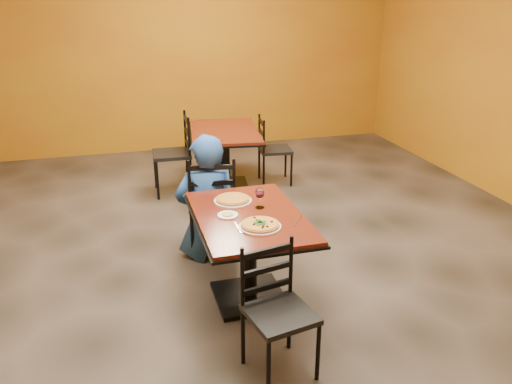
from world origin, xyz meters
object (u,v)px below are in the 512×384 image
object	(u,v)px
chair_second_right	(275,150)
chair_main_far	(212,202)
table_main	(249,237)
side_plate	(228,215)
plate_main	(260,226)
pizza_main	(260,224)
plate_far	(233,201)
pizza_far	(233,199)
table_second	(225,145)
chair_second_left	(172,154)
diner	(207,196)
wine_glass	(260,197)
chair_main_near	(280,315)

from	to	relation	value
chair_second_right	chair_main_far	bearing A→B (deg)	151.51
table_main	side_plate	distance (m)	0.26
plate_main	pizza_main	size ratio (longest dim) A/B	1.09
chair_second_right	plate_far	world-z (taller)	chair_second_right
table_main	chair_second_right	distance (m)	2.78
pizza_main	pizza_far	bearing A→B (deg)	98.22
table_second	plate_far	size ratio (longest dim) A/B	4.38
pizza_far	side_plate	xyz separation A→B (m)	(-0.10, -0.27, -0.02)
table_main	pizza_main	bearing A→B (deg)	-85.16
table_second	plate_far	bearing A→B (deg)	-100.76
chair_second_left	chair_main_far	bearing A→B (deg)	8.19
plate_main	pizza_main	distance (m)	0.02
chair_second_left	chair_second_right	size ratio (longest dim) A/B	1.12
chair_main_far	plate_far	xyz separation A→B (m)	(0.05, -0.65, 0.27)
diner	side_plate	bearing A→B (deg)	91.57
chair_second_left	plate_main	world-z (taller)	chair_second_left
chair_main_far	side_plate	xyz separation A→B (m)	(-0.05, -0.93, 0.27)
chair_main_far	side_plate	distance (m)	0.97
side_plate	wine_glass	size ratio (longest dim) A/B	0.89
plate_main	chair_second_right	bearing A→B (deg)	70.06
chair_second_right	pizza_main	xyz separation A→B (m)	(-1.02, -2.81, 0.33)
table_second	side_plate	size ratio (longest dim) A/B	8.49
plate_far	wine_glass	distance (m)	0.27
table_second	wine_glass	size ratio (longest dim) A/B	7.55
table_main	diner	distance (m)	0.88
chair_main_far	plate_main	world-z (taller)	chair_main_far
diner	chair_second_left	bearing A→B (deg)	-85.51
table_second	side_plate	world-z (taller)	side_plate
table_main	table_second	distance (m)	2.60
chair_second_left	diner	xyz separation A→B (m)	(0.11, -1.72, 0.10)
chair_main_far	pizza_main	bearing A→B (deg)	104.99
table_main	chair_main_far	bearing A→B (deg)	96.55
chair_main_near	pizza_main	world-z (taller)	chair_main_near
plate_main	pizza_far	size ratio (longest dim) A/B	1.11
chair_main_far	chair_second_left	world-z (taller)	chair_second_left
chair_main_far	diner	bearing A→B (deg)	63.73
table_main	pizza_far	world-z (taller)	pizza_far
plate_far	pizza_far	xyz separation A→B (m)	(-0.00, 0.00, 0.02)
table_second	pizza_main	distance (m)	2.84
pizza_far	chair_second_left	bearing A→B (deg)	95.81
table_second	chair_second_left	world-z (taller)	chair_second_left
side_plate	pizza_main	bearing A→B (deg)	-55.12
side_plate	plate_main	bearing A→B (deg)	-55.12
plate_main	pizza_main	bearing A→B (deg)	0.00
chair_second_right	diner	world-z (taller)	diner
chair_main_far	plate_main	bearing A→B (deg)	104.99
side_plate	chair_second_left	bearing A→B (deg)	92.86
chair_main_near	chair_second_left	xyz separation A→B (m)	(-0.25, 3.47, 0.05)
pizza_far	table_main	bearing A→B (deg)	-79.15
chair_second_left	pizza_far	bearing A→B (deg)	7.69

